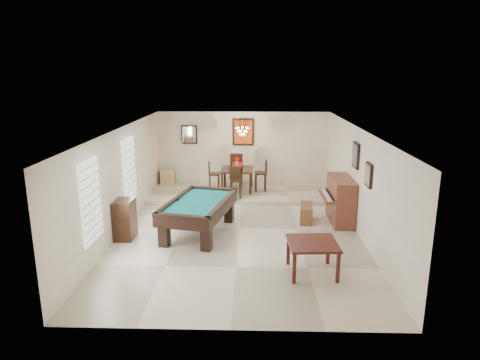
{
  "coord_description": "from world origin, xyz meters",
  "views": [
    {
      "loc": [
        0.32,
        -10.46,
        3.99
      ],
      "look_at": [
        0.0,
        0.6,
        1.15
      ],
      "focal_mm": 32.0,
      "sensor_mm": 36.0,
      "label": 1
    }
  ],
  "objects_px": {
    "piano_bench": "(306,213)",
    "dining_chair_south": "(235,183)",
    "upright_piano": "(335,200)",
    "dining_chair_west": "(214,176)",
    "apothecary_chest": "(125,219)",
    "chandelier": "(242,128)",
    "dining_chair_east": "(261,175)",
    "pool_table": "(199,217)",
    "flower_vase": "(237,161)",
    "dining_chair_north": "(237,169)",
    "dining_table": "(237,178)",
    "square_table": "(312,258)",
    "corner_bench": "(168,176)"
  },
  "relations": [
    {
      "from": "dining_chair_north",
      "to": "corner_bench",
      "type": "relative_size",
      "value": 2.07
    },
    {
      "from": "dining_table",
      "to": "chandelier",
      "type": "relative_size",
      "value": 1.74
    },
    {
      "from": "apothecary_chest",
      "to": "chandelier",
      "type": "height_order",
      "value": "chandelier"
    },
    {
      "from": "piano_bench",
      "to": "corner_bench",
      "type": "bearing_deg",
      "value": 141.94
    },
    {
      "from": "apothecary_chest",
      "to": "dining_chair_south",
      "type": "xyz_separation_m",
      "value": [
        2.57,
        3.12,
        0.12
      ]
    },
    {
      "from": "chandelier",
      "to": "dining_chair_north",
      "type": "bearing_deg",
      "value": 106.65
    },
    {
      "from": "dining_chair_west",
      "to": "corner_bench",
      "type": "bearing_deg",
      "value": 56.46
    },
    {
      "from": "pool_table",
      "to": "dining_chair_south",
      "type": "relative_size",
      "value": 2.57
    },
    {
      "from": "pool_table",
      "to": "dining_chair_west",
      "type": "xyz_separation_m",
      "value": [
        0.07,
        3.54,
        0.19
      ]
    },
    {
      "from": "upright_piano",
      "to": "apothecary_chest",
      "type": "xyz_separation_m",
      "value": [
        -5.33,
        -1.35,
        -0.13
      ]
    },
    {
      "from": "dining_chair_north",
      "to": "chandelier",
      "type": "relative_size",
      "value": 1.92
    },
    {
      "from": "corner_bench",
      "to": "chandelier",
      "type": "height_order",
      "value": "chandelier"
    },
    {
      "from": "upright_piano",
      "to": "dining_chair_west",
      "type": "bearing_deg",
      "value": 143.59
    },
    {
      "from": "dining_table",
      "to": "dining_chair_south",
      "type": "height_order",
      "value": "dining_chair_south"
    },
    {
      "from": "dining_chair_east",
      "to": "corner_bench",
      "type": "distance_m",
      "value": 3.38
    },
    {
      "from": "square_table",
      "to": "chandelier",
      "type": "bearing_deg",
      "value": 105.22
    },
    {
      "from": "pool_table",
      "to": "chandelier",
      "type": "bearing_deg",
      "value": 86.41
    },
    {
      "from": "square_table",
      "to": "corner_bench",
      "type": "xyz_separation_m",
      "value": [
        -4.19,
        6.57,
        0.04
      ]
    },
    {
      "from": "square_table",
      "to": "dining_table",
      "type": "bearing_deg",
      "value": 106.81
    },
    {
      "from": "dining_chair_north",
      "to": "dining_chair_west",
      "type": "distance_m",
      "value": 1.01
    },
    {
      "from": "dining_chair_east",
      "to": "pool_table",
      "type": "bearing_deg",
      "value": -26.89
    },
    {
      "from": "dining_chair_north",
      "to": "apothecary_chest",
      "type": "bearing_deg",
      "value": 61.06
    },
    {
      "from": "dining_chair_south",
      "to": "dining_chair_west",
      "type": "bearing_deg",
      "value": 126.09
    },
    {
      "from": "apothecary_chest",
      "to": "pool_table",
      "type": "bearing_deg",
      "value": 12.24
    },
    {
      "from": "pool_table",
      "to": "chandelier",
      "type": "xyz_separation_m",
      "value": [
        1.0,
        3.54,
        1.79
      ]
    },
    {
      "from": "pool_table",
      "to": "dining_chair_north",
      "type": "xyz_separation_m",
      "value": [
        0.79,
        4.25,
        0.28
      ]
    },
    {
      "from": "dining_chair_east",
      "to": "chandelier",
      "type": "distance_m",
      "value": 1.67
    },
    {
      "from": "piano_bench",
      "to": "dining_chair_south",
      "type": "relative_size",
      "value": 0.86
    },
    {
      "from": "square_table",
      "to": "dining_chair_south",
      "type": "relative_size",
      "value": 1.01
    },
    {
      "from": "dining_chair_north",
      "to": "chandelier",
      "type": "distance_m",
      "value": 1.68
    },
    {
      "from": "dining_table",
      "to": "dining_chair_south",
      "type": "distance_m",
      "value": 0.8
    },
    {
      "from": "dining_chair_south",
      "to": "dining_chair_east",
      "type": "distance_m",
      "value": 1.14
    },
    {
      "from": "upright_piano",
      "to": "corner_bench",
      "type": "height_order",
      "value": "upright_piano"
    },
    {
      "from": "dining_table",
      "to": "dining_chair_west",
      "type": "height_order",
      "value": "dining_chair_west"
    },
    {
      "from": "dining_chair_east",
      "to": "upright_piano",
      "type": "bearing_deg",
      "value": 34.56
    },
    {
      "from": "apothecary_chest",
      "to": "corner_bench",
      "type": "bearing_deg",
      "value": 88.64
    },
    {
      "from": "dining_table",
      "to": "square_table",
      "type": "bearing_deg",
      "value": -73.19
    },
    {
      "from": "square_table",
      "to": "dining_chair_north",
      "type": "height_order",
      "value": "dining_chair_north"
    },
    {
      "from": "pool_table",
      "to": "square_table",
      "type": "xyz_separation_m",
      "value": [
        2.55,
        -2.13,
        -0.08
      ]
    },
    {
      "from": "upright_piano",
      "to": "piano_bench",
      "type": "relative_size",
      "value": 1.76
    },
    {
      "from": "piano_bench",
      "to": "chandelier",
      "type": "xyz_separation_m",
      "value": [
        -1.8,
        2.59,
        1.97
      ]
    },
    {
      "from": "flower_vase",
      "to": "dining_chair_north",
      "type": "height_order",
      "value": "dining_chair_north"
    },
    {
      "from": "upright_piano",
      "to": "dining_chair_west",
      "type": "distance_m",
      "value": 4.35
    },
    {
      "from": "dining_table",
      "to": "dining_chair_north",
      "type": "xyz_separation_m",
      "value": [
        -0.04,
        0.72,
        0.15
      ]
    },
    {
      "from": "square_table",
      "to": "pool_table",
      "type": "bearing_deg",
      "value": 140.06
    },
    {
      "from": "piano_bench",
      "to": "square_table",
      "type": "bearing_deg",
      "value": -94.8
    },
    {
      "from": "upright_piano",
      "to": "piano_bench",
      "type": "bearing_deg",
      "value": -178.78
    },
    {
      "from": "piano_bench",
      "to": "pool_table",
      "type": "bearing_deg",
      "value": -161.35
    },
    {
      "from": "flower_vase",
      "to": "dining_chair_north",
      "type": "relative_size",
      "value": 0.23
    },
    {
      "from": "flower_vase",
      "to": "dining_chair_south",
      "type": "height_order",
      "value": "flower_vase"
    }
  ]
}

